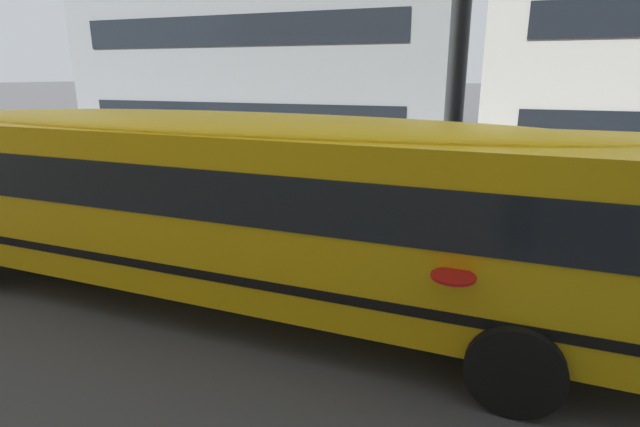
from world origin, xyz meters
name	(u,v)px	position (x,y,z in m)	size (l,w,h in m)	color
ground_plane	(360,269)	(0.00, 0.00, 0.00)	(400.00, 400.00, 0.00)	#424244
sidewalk_far	(421,187)	(0.00, 7.35, 0.01)	(120.00, 3.00, 0.01)	gray
lane_centreline	(360,269)	(0.00, 0.00, 0.00)	(110.00, 0.16, 0.01)	silver
school_bus	(239,194)	(-1.43, -1.94, 1.78)	(13.47, 3.43, 3.00)	yellow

